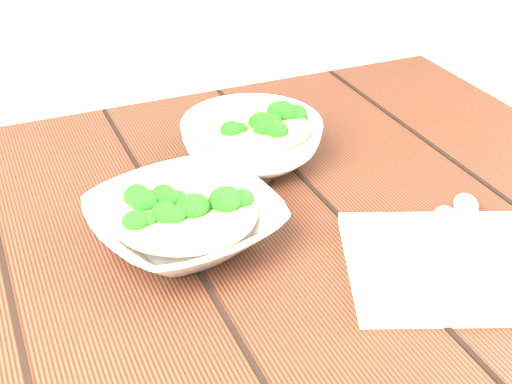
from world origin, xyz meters
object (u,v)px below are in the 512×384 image
object	(u,v)px
trivet	(237,166)
soup_bowl_front	(185,221)
table	(200,311)
soup_bowl_back	(252,140)
napkin	(454,264)

from	to	relation	value
trivet	soup_bowl_front	bearing A→B (deg)	-133.33
table	soup_bowl_back	size ratio (longest dim) A/B	5.67
table	trivet	world-z (taller)	trivet
soup_bowl_back	napkin	size ratio (longest dim) A/B	0.89
soup_bowl_front	napkin	distance (m)	0.31
trivet	napkin	xyz separation A→B (m)	(0.14, -0.29, -0.01)
trivet	napkin	distance (m)	0.33
soup_bowl_front	napkin	bearing A→B (deg)	-33.26
table	napkin	size ratio (longest dim) A/B	5.03
table	napkin	world-z (taller)	napkin
soup_bowl_back	napkin	world-z (taller)	soup_bowl_back
soup_bowl_back	trivet	world-z (taller)	soup_bowl_back
soup_bowl_front	trivet	xyz separation A→B (m)	(0.12, 0.12, -0.01)
table	soup_bowl_front	distance (m)	0.15
table	trivet	bearing A→B (deg)	48.56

